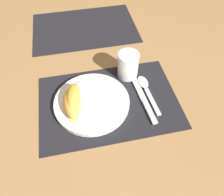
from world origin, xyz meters
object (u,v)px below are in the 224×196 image
at_px(juice_glass, 128,66).
at_px(citrus_wedge_1, 71,105).
at_px(fork, 94,94).
at_px(plate, 92,102).
at_px(knife, 143,98).
at_px(spoon, 145,87).
at_px(citrus_wedge_0, 73,98).

xyz_separation_m(juice_glass, citrus_wedge_1, (-0.21, -0.12, -0.01)).
bearing_deg(fork, citrus_wedge_1, -153.02).
xyz_separation_m(plate, juice_glass, (0.14, 0.10, 0.03)).
relative_size(knife, fork, 1.51).
distance_m(juice_glass, fork, 0.15).
relative_size(knife, spoon, 1.28).
bearing_deg(citrus_wedge_0, spoon, 5.85).
bearing_deg(juice_glass, fork, -149.27).
height_order(plate, citrus_wedge_1, citrus_wedge_1).
bearing_deg(citrus_wedge_0, fork, 16.23).
bearing_deg(fork, spoon, 1.76).
distance_m(spoon, citrus_wedge_0, 0.25).
bearing_deg(juice_glass, spoon, -58.37).
height_order(juice_glass, fork, juice_glass).
bearing_deg(juice_glass, citrus_wedge_1, -150.62).
relative_size(plate, knife, 1.09).
bearing_deg(juice_glass, citrus_wedge_0, -153.79).
bearing_deg(knife, spoon, 63.42).
distance_m(plate, citrus_wedge_0, 0.06).
distance_m(citrus_wedge_0, citrus_wedge_1, 0.02).
height_order(plate, fork, fork).
height_order(knife, citrus_wedge_1, citrus_wedge_1).
bearing_deg(citrus_wedge_1, citrus_wedge_0, 63.47).
distance_m(juice_glass, citrus_wedge_1, 0.24).
xyz_separation_m(knife, citrus_wedge_0, (-0.22, 0.02, 0.03)).
distance_m(plate, spoon, 0.19).
distance_m(plate, fork, 0.03).
relative_size(juice_glass, citrus_wedge_1, 0.78).
bearing_deg(spoon, juice_glass, 121.63).
distance_m(plate, citrus_wedge_1, 0.07).
relative_size(plate, fork, 1.65).
bearing_deg(citrus_wedge_1, plate, 12.70).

